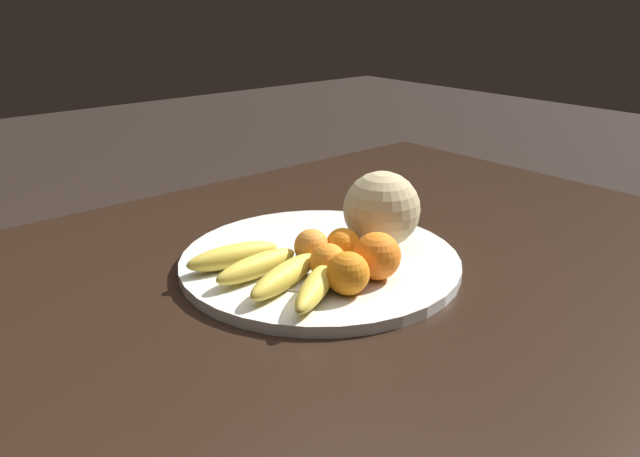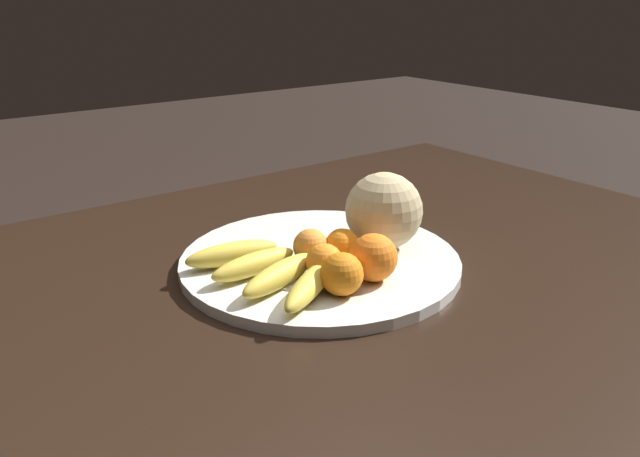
# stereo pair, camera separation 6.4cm
# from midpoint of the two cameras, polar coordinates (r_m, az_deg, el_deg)

# --- Properties ---
(kitchen_table) EXTENTS (1.59, 1.14, 0.76)m
(kitchen_table) POSITION_cam_midpoint_polar(r_m,az_deg,el_deg) (1.05, 2.75, -8.32)
(kitchen_table) COLOR black
(kitchen_table) RESTS_ON ground_plane
(fruit_bowl) EXTENTS (0.46, 0.46, 0.02)m
(fruit_bowl) POSITION_cam_midpoint_polar(r_m,az_deg,el_deg) (1.04, 1.75, -2.99)
(fruit_bowl) COLOR silver
(fruit_bowl) RESTS_ON kitchen_table
(melon) EXTENTS (0.13, 0.13, 0.13)m
(melon) POSITION_cam_midpoint_polar(r_m,az_deg,el_deg) (1.06, 7.56, 1.59)
(melon) COLOR tan
(melon) RESTS_ON fruit_bowl
(banana_bunch) EXTENTS (0.19, 0.26, 0.04)m
(banana_bunch) POSITION_cam_midpoint_polar(r_m,az_deg,el_deg) (0.95, -2.75, -3.71)
(banana_bunch) COLOR brown
(banana_bunch) RESTS_ON fruit_bowl
(orange_front_left) EXTENTS (0.07, 0.07, 0.07)m
(orange_front_left) POSITION_cam_midpoint_polar(r_m,az_deg,el_deg) (0.95, 6.83, -2.68)
(orange_front_left) COLOR orange
(orange_front_left) RESTS_ON fruit_bowl
(orange_front_right) EXTENTS (0.06, 0.06, 0.06)m
(orange_front_right) POSITION_cam_midpoint_polar(r_m,az_deg,el_deg) (0.95, 2.32, -3.12)
(orange_front_right) COLOR orange
(orange_front_right) RESTS_ON fruit_bowl
(orange_mid_center) EXTENTS (0.06, 0.06, 0.06)m
(orange_mid_center) POSITION_cam_midpoint_polar(r_m,az_deg,el_deg) (1.00, 0.95, -1.66)
(orange_mid_center) COLOR orange
(orange_mid_center) RESTS_ON fruit_bowl
(orange_back_left) EXTENTS (0.06, 0.06, 0.06)m
(orange_back_left) POSITION_cam_midpoint_polar(r_m,az_deg,el_deg) (0.90, 4.02, -4.21)
(orange_back_left) COLOR orange
(orange_back_left) RESTS_ON fruit_bowl
(orange_back_right) EXTENTS (0.06, 0.06, 0.06)m
(orange_back_right) POSITION_cam_midpoint_polar(r_m,az_deg,el_deg) (1.01, 3.76, -1.55)
(orange_back_right) COLOR orange
(orange_back_right) RESTS_ON fruit_bowl
(produce_tag) EXTENTS (0.10, 0.08, 0.00)m
(produce_tag) POSITION_cam_midpoint_polar(r_m,az_deg,el_deg) (0.96, 0.11, -4.53)
(produce_tag) COLOR white
(produce_tag) RESTS_ON fruit_bowl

